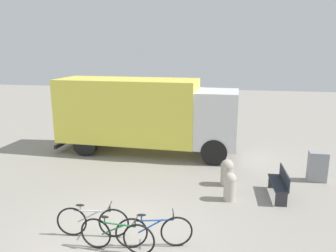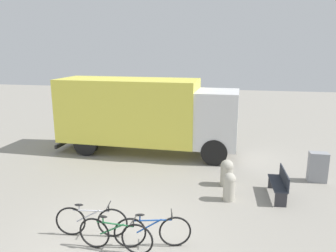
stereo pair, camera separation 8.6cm
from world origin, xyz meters
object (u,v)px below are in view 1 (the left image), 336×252
object	(u,v)px
bicycle_near	(93,221)
bollard_near_bench	(230,185)
park_bench	(280,183)
bicycle_far	(154,231)
bicycle_middle	(117,235)
bollard_far_bench	(227,171)
utility_box	(317,167)
delivery_truck	(144,113)

from	to	relation	value
bicycle_near	bollard_near_bench	world-z (taller)	bollard_near_bench
park_bench	bicycle_far	bearing A→B (deg)	133.20
bicycle_middle	bicycle_far	bearing A→B (deg)	25.27
park_bench	bicycle_far	size ratio (longest dim) A/B	0.82
bicycle_far	bollard_far_bench	distance (m)	4.24
bicycle_near	bicycle_far	world-z (taller)	same
bollard_far_bench	utility_box	distance (m)	3.21
bollard_far_bench	utility_box	bearing A→B (deg)	17.00
bicycle_near	bollard_near_bench	distance (m)	4.21
park_bench	bollard_near_bench	bearing A→B (deg)	106.24
bicycle_far	bollard_near_bench	xyz separation A→B (m)	(1.70, 2.79, 0.08)
bicycle_near	bicycle_far	bearing A→B (deg)	-12.78
bicycle_middle	utility_box	distance (m)	7.53
bicycle_far	bollard_near_bench	distance (m)	3.27
bicycle_near	bicycle_far	size ratio (longest dim) A/B	1.02
delivery_truck	bicycle_far	distance (m)	7.29
bicycle_far	utility_box	bearing A→B (deg)	31.98
park_bench	bollard_far_bench	xyz separation A→B (m)	(-1.63, 0.62, 0.01)
bicycle_middle	bollard_near_bench	world-z (taller)	bollard_near_bench
bollard_far_bench	bicycle_far	bearing A→B (deg)	-112.19
bicycle_near	bollard_far_bench	world-z (taller)	bollard_far_bench
park_bench	bollard_near_bench	xyz separation A→B (m)	(-1.53, -0.52, 0.01)
bicycle_far	bollard_far_bench	xyz separation A→B (m)	(1.60, 3.92, 0.08)
park_bench	bicycle_far	distance (m)	4.63
park_bench	bollard_near_bench	world-z (taller)	bollard_near_bench
bicycle_middle	bollard_near_bench	distance (m)	3.99
bollard_far_bench	utility_box	world-z (taller)	utility_box
bollard_near_bench	utility_box	xyz separation A→B (m)	(2.97, 2.07, 0.04)
bicycle_middle	delivery_truck	bearing A→B (deg)	102.95
park_bench	delivery_truck	bearing A→B (deg)	53.53
park_bench	bicycle_near	world-z (taller)	park_bench
delivery_truck	bollard_far_bench	bearing A→B (deg)	-37.66
delivery_truck	bicycle_near	xyz separation A→B (m)	(0.45, -6.71, -1.40)
bicycle_middle	utility_box	size ratio (longest dim) A/B	1.73
bicycle_far	bollard_near_bench	bearing A→B (deg)	44.45
bicycle_far	utility_box	size ratio (longest dim) A/B	1.68
delivery_truck	bollard_far_bench	xyz separation A→B (m)	(3.63, -2.93, -1.32)
utility_box	delivery_truck	bearing A→B (deg)	163.43
delivery_truck	bicycle_middle	bearing A→B (deg)	-78.92
delivery_truck	park_bench	bearing A→B (deg)	-32.72
utility_box	bicycle_near	bearing A→B (deg)	-142.98
bicycle_far	utility_box	distance (m)	6.75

